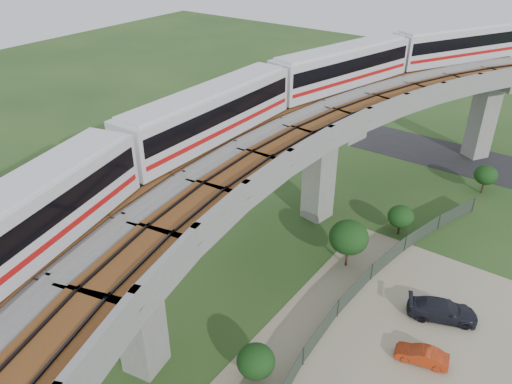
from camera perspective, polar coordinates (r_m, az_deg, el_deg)
ground at (r=38.87m, az=-2.00°, el=-8.99°), size 160.00×160.00×0.00m
dirt_lot at (r=33.01m, az=16.55°, el=-19.30°), size 18.00×26.00×0.04m
asphalt_road at (r=61.97m, az=15.17°, el=5.59°), size 60.00×8.00×0.03m
viaduct at (r=31.99m, az=3.20°, el=1.20°), size 19.58×73.98×11.40m
metro_train at (r=37.46m, az=4.96°, el=10.95°), size 13.87×60.92×3.64m
fence at (r=34.70m, az=11.27°, el=-13.74°), size 3.87×38.73×1.50m
tree_0 at (r=52.76m, az=24.78°, el=1.77°), size 2.18×2.18×2.90m
tree_1 at (r=43.67m, az=16.21°, el=-2.73°), size 2.21×2.21×2.66m
tree_2 at (r=38.43m, az=10.55°, el=-5.11°), size 3.02×3.02×3.96m
tree_3 at (r=30.33m, az=-0.02°, el=-18.76°), size 2.25×2.25×2.56m
car_red at (r=33.57m, az=18.41°, el=-17.28°), size 3.35×1.81×1.05m
car_dark at (r=36.78m, az=20.53°, el=-12.51°), size 4.96×3.45×1.33m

